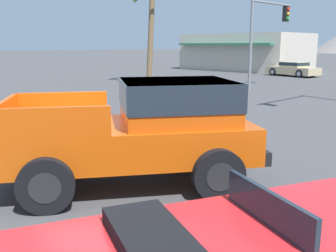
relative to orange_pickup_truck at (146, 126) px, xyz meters
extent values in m
plane|color=#424244|center=(-0.61, -0.26, -1.08)|extent=(320.00, 320.00, 0.00)
cube|color=#CC4C0C|center=(-0.17, -0.26, -0.26)|extent=(4.14, 4.79, 0.65)
cube|color=#CC4C0C|center=(0.32, 0.48, 0.45)|extent=(2.61, 2.64, 0.76)
cube|color=#1E2833|center=(0.32, 0.48, 0.59)|extent=(2.67, 2.70, 0.49)
cube|color=#CC4C0C|center=(-1.66, -0.75, 0.31)|extent=(1.06, 1.51, 0.48)
cube|color=#CC4C0C|center=(-0.08, -1.82, 0.31)|extent=(1.06, 1.51, 0.48)
cube|color=#CC4C0C|center=(-1.35, -1.99, 0.31)|extent=(1.63, 1.14, 0.48)
cube|color=black|center=(1.10, 1.62, -0.46)|extent=(1.71, 1.23, 0.24)
cylinder|color=black|center=(-0.25, 1.46, -0.64)|extent=(0.75, 0.90, 0.88)
cylinder|color=#232326|center=(-0.25, 1.46, -0.64)|extent=(0.54, 0.58, 0.49)
cylinder|color=black|center=(1.45, 0.30, -0.64)|extent=(0.75, 0.90, 0.88)
cylinder|color=#232326|center=(1.45, 0.30, -0.64)|extent=(0.54, 0.58, 0.49)
cylinder|color=black|center=(-1.80, -0.82, -0.64)|extent=(0.75, 0.90, 0.88)
cylinder|color=#232326|center=(-1.80, -0.82, -0.64)|extent=(0.54, 0.58, 0.49)
cylinder|color=black|center=(-0.10, -1.97, -0.64)|extent=(0.75, 0.90, 0.88)
cylinder|color=#232326|center=(-0.10, -1.97, -0.64)|extent=(0.54, 0.58, 0.49)
cube|color=#1E2833|center=(3.25, -1.17, -0.22)|extent=(1.40, 0.64, 0.37)
cube|color=black|center=(2.75, -2.37, -0.33)|extent=(1.55, 1.14, 0.16)
cylinder|color=black|center=(2.83, 0.00, -0.78)|extent=(0.44, 0.65, 0.61)
cylinder|color=#9E9EA3|center=(2.83, 0.00, -0.78)|extent=(0.35, 0.40, 0.34)
cylinder|color=black|center=(1.73, -2.60, -0.78)|extent=(0.44, 0.65, 0.61)
cylinder|color=#9E9EA3|center=(1.73, -2.60, -0.78)|extent=(0.35, 0.40, 0.34)
cube|color=tan|center=(-10.52, 25.34, -0.62)|extent=(4.51, 2.48, 0.58)
cube|color=tan|center=(-10.42, 25.32, -0.13)|extent=(2.04, 1.82, 0.42)
cube|color=#1E2833|center=(-10.42, 25.32, -0.08)|extent=(2.08, 1.86, 0.25)
cylinder|color=black|center=(-11.98, 24.77, -0.77)|extent=(0.66, 0.33, 0.63)
cylinder|color=#9E9EA3|center=(-11.98, 24.77, -0.77)|extent=(0.38, 0.29, 0.35)
cylinder|color=black|center=(-11.67, 26.39, -0.77)|extent=(0.66, 0.33, 0.63)
cylinder|color=#9E9EA3|center=(-11.67, 26.39, -0.77)|extent=(0.38, 0.29, 0.35)
cylinder|color=black|center=(-9.38, 24.28, -0.77)|extent=(0.66, 0.33, 0.63)
cylinder|color=#9E9EA3|center=(-9.38, 24.28, -0.77)|extent=(0.38, 0.29, 0.35)
cylinder|color=black|center=(-9.07, 25.91, -0.77)|extent=(0.66, 0.33, 0.63)
cylinder|color=#9E9EA3|center=(-9.07, 25.91, -0.77)|extent=(0.38, 0.29, 0.35)
cylinder|color=slate|center=(-7.17, 14.07, 1.47)|extent=(0.16, 0.16, 5.11)
cylinder|color=slate|center=(-7.17, 16.12, 3.77)|extent=(0.11, 4.09, 0.11)
cube|color=black|center=(-7.17, 17.67, 3.27)|extent=(0.26, 0.34, 0.90)
sphere|color=red|center=(-7.02, 17.67, 3.54)|extent=(0.20, 0.20, 0.20)
sphere|color=orange|center=(-7.02, 17.67, 3.27)|extent=(0.20, 0.20, 0.20)
sphere|color=green|center=(-7.02, 17.67, 3.00)|extent=(0.20, 0.20, 0.20)
cylinder|color=brown|center=(-14.45, 13.26, 2.06)|extent=(0.36, 0.77, 6.30)
cube|color=#BCB2A3|center=(-18.07, 29.57, 0.71)|extent=(11.82, 7.04, 3.59)
cube|color=#286B4C|center=(-18.07, 25.69, 1.50)|extent=(10.64, 0.70, 0.20)
camera|label=1|loc=(5.28, -4.66, 1.47)|focal=42.00mm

